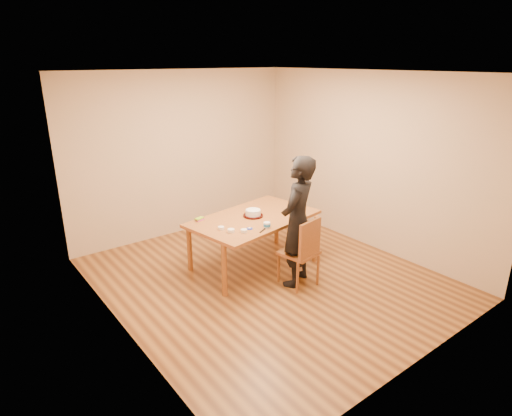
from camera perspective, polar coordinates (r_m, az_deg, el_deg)
room_shell at (r=5.71m, az=-0.54°, el=4.05°), size 4.00×4.50×2.70m
dining_table at (r=6.00m, az=-0.29°, el=-1.41°), size 1.93×1.33×0.04m
dining_chair at (r=5.65m, az=5.73°, el=-5.93°), size 0.50×0.50×0.04m
cake_plate at (r=6.01m, az=-0.39°, el=-1.02°), size 0.28×0.28×0.02m
cake at (r=6.00m, az=-0.39°, el=-0.62°), size 0.21×0.21×0.07m
frosting_dome at (r=5.98m, az=-0.39°, el=-0.20°), size 0.21×0.21×0.03m
frosting_tub at (r=5.60m, az=1.47°, el=-2.29°), size 0.09×0.09×0.08m
frosting_lid at (r=5.58m, az=-0.87°, el=-2.76°), size 0.08×0.08×0.01m
frosting_dollop at (r=5.57m, az=-0.87°, el=-2.64°), size 0.04×0.04×0.02m
ramekin_green at (r=5.47m, az=-1.61°, el=-3.06°), size 0.08×0.08×0.04m
ramekin_yellow at (r=5.57m, az=-4.67°, el=-2.68°), size 0.08×0.08×0.04m
ramekin_multi at (r=5.48m, az=-3.34°, el=-3.03°), size 0.09×0.09×0.04m
candy_box_pink at (r=5.92m, az=-7.50°, el=-1.55°), size 0.12×0.08×0.02m
candy_box_green at (r=5.91m, az=-7.57°, el=-1.38°), size 0.14×0.09×0.02m
spatula at (r=5.52m, az=0.91°, el=-3.00°), size 0.15×0.09×0.01m
person at (r=5.52m, az=5.55°, el=-1.85°), size 0.75×0.64×1.73m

